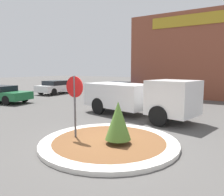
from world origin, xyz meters
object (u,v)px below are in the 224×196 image
at_px(stop_sign, 75,96).
at_px(parked_sedan_green, 1,94).
at_px(utility_truck, 137,96).
at_px(parked_sedan_blue, 117,89).
at_px(parked_sedan_white, 56,87).

bearing_deg(stop_sign, parked_sedan_green, 159.91).
bearing_deg(utility_truck, parked_sedan_blue, 139.72).
bearing_deg(parked_sedan_blue, utility_truck, -137.72).
bearing_deg(parked_sedan_white, stop_sign, -133.89).
relative_size(utility_truck, parked_sedan_blue, 1.33).
relative_size(parked_sedan_blue, parked_sedan_green, 1.02).
bearing_deg(parked_sedan_green, utility_truck, -4.60).
relative_size(parked_sedan_white, parked_sedan_green, 0.92).
distance_m(parked_sedan_white, parked_sedan_green, 6.51).
bearing_deg(parked_sedan_blue, parked_sedan_white, 99.43).
xyz_separation_m(parked_sedan_blue, parked_sedan_green, (-6.02, -7.02, -0.05)).
xyz_separation_m(stop_sign, parked_sedan_blue, (-4.64, 10.92, -0.85)).
height_order(utility_truck, parked_sedan_green, utility_truck).
distance_m(utility_truck, parked_sedan_white, 12.99).
xyz_separation_m(utility_truck, parked_sedan_white, (-11.67, 5.70, -0.37)).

